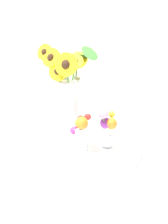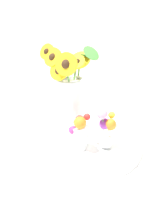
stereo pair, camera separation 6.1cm
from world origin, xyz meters
name	(u,v)px [view 1 (the left image)]	position (x,y,z in m)	size (l,w,h in m)	color
ground_plane	(88,150)	(0.00, 0.00, 0.00)	(6.00, 6.00, 0.00)	white
serving_tray	(84,143)	(-0.03, 0.03, 0.01)	(0.47, 0.47, 0.02)	white
mason_jar_sunflowers	(69,99)	(-0.10, 0.06, 0.18)	(0.26, 0.20, 0.38)	silver
vase_small_center	(80,132)	(-0.02, -0.04, 0.10)	(0.07, 0.09, 0.15)	white
vase_bulb_right	(107,128)	(0.07, 0.02, 0.10)	(0.07, 0.08, 0.17)	white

